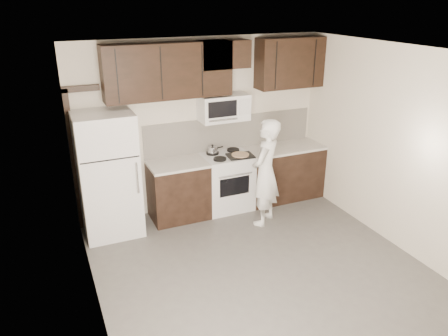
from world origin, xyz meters
TOP-DOWN VIEW (x-y plane):
  - floor at (0.00, 0.00)m, footprint 4.50×4.50m
  - back_wall at (0.00, 2.25)m, footprint 4.00×0.00m
  - ceiling at (0.00, 0.00)m, footprint 4.50×4.50m
  - counter_run at (0.60, 1.94)m, footprint 2.95×0.64m
  - stove at (0.30, 1.94)m, footprint 0.76×0.66m
  - backsplash at (0.50, 2.24)m, footprint 2.90×0.02m
  - upper_cabinets at (0.21, 2.08)m, footprint 3.48×0.35m
  - microwave at (0.30, 2.06)m, footprint 0.76×0.42m
  - refrigerator at (-1.55, 1.89)m, footprint 0.80×0.76m
  - door_trim at (-1.92, 2.21)m, footprint 0.50×0.08m
  - saucepan at (0.12, 2.09)m, footprint 0.28×0.16m
  - baking_tray at (0.47, 1.80)m, footprint 0.43×0.34m
  - pizza at (0.47, 1.80)m, footprint 0.30×0.30m
  - person at (0.63, 1.26)m, footprint 0.71×0.68m

SIDE VIEW (x-z plane):
  - floor at x=0.00m, z-range 0.00..0.00m
  - counter_run at x=0.60m, z-range 0.00..0.91m
  - stove at x=0.30m, z-range -0.01..0.93m
  - person at x=0.63m, z-range 0.00..1.63m
  - refrigerator at x=-1.55m, z-range 0.00..1.80m
  - baking_tray at x=0.47m, z-range 0.91..0.93m
  - pizza at x=0.47m, z-range 0.93..0.95m
  - saucepan at x=0.12m, z-range 0.90..1.05m
  - backsplash at x=0.50m, z-range 0.91..1.45m
  - door_trim at x=-1.92m, z-range 0.19..2.31m
  - back_wall at x=0.00m, z-range -0.65..3.35m
  - microwave at x=0.30m, z-range 1.45..1.85m
  - upper_cabinets at x=0.21m, z-range 1.89..2.67m
  - ceiling at x=0.00m, z-range 2.70..2.70m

